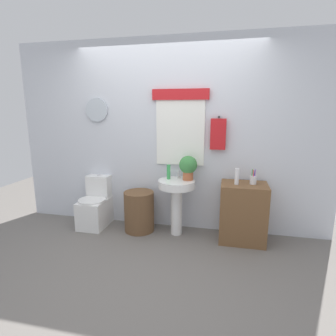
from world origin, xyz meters
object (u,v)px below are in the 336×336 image
toilet (96,207)px  wooden_cabinet (243,213)px  laundry_hamper (139,211)px  soap_bottle (169,172)px  potted_plant (188,166)px  lotion_bottle (237,177)px  toothbrush_cup (253,180)px  pedestal_sink (177,195)px

toilet → wooden_cabinet: (2.06, -0.03, 0.10)m
laundry_hamper → soap_bottle: (0.41, 0.05, 0.57)m
laundry_hamper → wooden_cabinet: wooden_cabinet is taller
wooden_cabinet → potted_plant: potted_plant is taller
lotion_bottle → toothbrush_cup: size_ratio=1.08×
toilet → laundry_hamper: (0.68, -0.03, -0.00)m
wooden_cabinet → potted_plant: size_ratio=2.35×
pedestal_sink → lotion_bottle: lotion_bottle is taller
lotion_bottle → toilet: bearing=177.9°
laundry_hamper → potted_plant: potted_plant is taller
toothbrush_cup → soap_bottle: bearing=178.4°
toothbrush_cup → laundry_hamper: bearing=-179.2°
pedestal_sink → wooden_cabinet: (0.86, 0.00, -0.18)m
toilet → pedestal_sink: size_ratio=0.97×
potted_plant → toothbrush_cup: potted_plant is taller
toilet → potted_plant: potted_plant is taller
laundry_hamper → toothbrush_cup: 1.58m
toilet → laundry_hamper: size_ratio=1.31×
toilet → soap_bottle: 1.23m
wooden_cabinet → pedestal_sink: bearing=-180.0°
pedestal_sink → wooden_cabinet: wooden_cabinet is taller
soap_bottle → potted_plant: (0.26, 0.01, 0.08)m
pedestal_sink → soap_bottle: 0.32m
potted_plant → toothbrush_cup: size_ratio=1.74×
toilet → pedestal_sink: pedestal_sink is taller
toilet → pedestal_sink: (1.20, -0.03, 0.28)m
laundry_hamper → wooden_cabinet: bearing=0.0°
pedestal_sink → soap_bottle: size_ratio=3.84×
lotion_bottle → wooden_cabinet: bearing=21.8°
pedestal_sink → lotion_bottle: size_ratio=3.77×
potted_plant → lotion_bottle: bearing=-9.2°
toilet → lotion_bottle: size_ratio=3.68×
lotion_bottle → soap_bottle: bearing=174.2°
pedestal_sink → toothbrush_cup: 0.99m
laundry_hamper → soap_bottle: size_ratio=2.85×
toilet → laundry_hamper: 0.68m
toilet → soap_bottle: (1.08, 0.02, 0.57)m
laundry_hamper → wooden_cabinet: (1.39, 0.00, 0.10)m
wooden_cabinet → lotion_bottle: size_ratio=3.79×
laundry_hamper → potted_plant: (0.67, 0.06, 0.66)m
wooden_cabinet → soap_bottle: soap_bottle is taller
potted_plant → pedestal_sink: bearing=-156.8°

